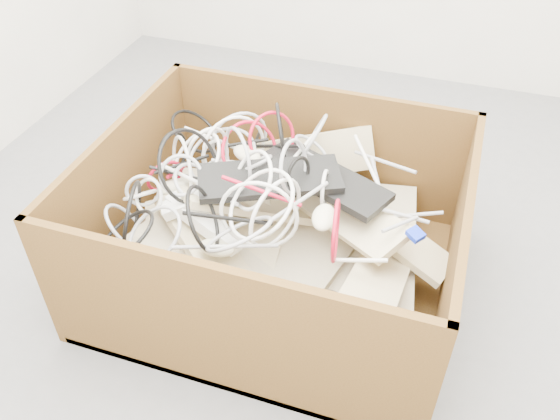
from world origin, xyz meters
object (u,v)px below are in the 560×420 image
(power_strip_right, at_px, (204,222))
(vga_plug, at_px, (416,234))
(cardboard_box, at_px, (274,250))
(power_strip_left, at_px, (206,196))

(power_strip_right, xyz_separation_m, vga_plug, (0.63, 0.09, 0.06))
(cardboard_box, height_order, power_strip_right, cardboard_box)
(power_strip_right, height_order, vga_plug, vga_plug)
(power_strip_right, relative_size, vga_plug, 6.44)
(cardboard_box, relative_size, power_strip_left, 3.99)
(vga_plug, bearing_deg, power_strip_left, -139.82)
(cardboard_box, xyz_separation_m, power_strip_left, (-0.20, -0.07, 0.23))
(power_strip_left, relative_size, power_strip_right, 0.99)
(cardboard_box, relative_size, vga_plug, 25.40)
(cardboard_box, distance_m, power_strip_right, 0.29)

